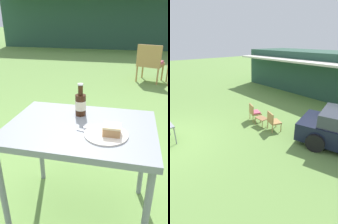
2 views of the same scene
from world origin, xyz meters
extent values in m
plane|color=#6B9347|center=(0.00, 0.00, 0.00)|extent=(60.00, 60.00, 0.00)
cube|color=#284C3D|center=(-0.72, 11.16, 1.46)|extent=(10.75, 4.07, 2.91)
cylinder|color=#B2844C|center=(0.97, 4.09, 0.18)|extent=(0.04, 0.04, 0.35)
cylinder|color=#B2844C|center=(0.53, 4.24, 0.18)|extent=(0.04, 0.04, 0.35)
cylinder|color=#B2844C|center=(0.83, 3.70, 0.18)|extent=(0.04, 0.04, 0.35)
cylinder|color=#B2844C|center=(0.39, 3.86, 0.18)|extent=(0.04, 0.04, 0.35)
cube|color=#B2844C|center=(0.68, 3.97, 0.38)|extent=(0.65, 0.61, 0.06)
cube|color=#B2844C|center=(0.61, 3.78, 0.62)|extent=(0.51, 0.23, 0.42)
cube|color=#CC5670|center=(0.68, 3.97, 0.44)|extent=(0.58, 0.53, 0.05)
cylinder|color=#996B42|center=(1.07, 3.98, 0.18)|extent=(0.03, 0.03, 0.36)
cube|color=gray|center=(0.00, 0.00, 0.72)|extent=(0.94, 0.67, 0.04)
cylinder|color=gray|center=(-0.43, -0.30, 0.35)|extent=(0.04, 0.04, 0.70)
cylinder|color=gray|center=(0.43, -0.30, 0.35)|extent=(0.04, 0.04, 0.70)
cylinder|color=gray|center=(-0.43, 0.30, 0.35)|extent=(0.04, 0.04, 0.70)
cylinder|color=gray|center=(0.43, 0.30, 0.35)|extent=(0.04, 0.04, 0.70)
cylinder|color=silver|center=(0.17, -0.09, 0.75)|extent=(0.26, 0.26, 0.01)
cube|color=#AD7A4C|center=(0.21, -0.09, 0.77)|extent=(0.10, 0.09, 0.05)
cube|color=#DBBC89|center=(0.21, -0.09, 0.80)|extent=(0.10, 0.09, 0.01)
cylinder|color=#381E0F|center=(-0.04, 0.16, 0.81)|extent=(0.07, 0.07, 0.15)
cylinder|color=#381E0F|center=(-0.04, 0.16, 0.92)|extent=(0.03, 0.03, 0.07)
cylinder|color=silver|center=(-0.04, 0.16, 0.96)|extent=(0.04, 0.04, 0.01)
cylinder|color=beige|center=(-0.04, 0.16, 0.81)|extent=(0.08, 0.08, 0.07)
cube|color=silver|center=(0.09, -0.09, 0.74)|extent=(0.19, 0.06, 0.01)
cylinder|color=silver|center=(0.04, -0.03, 0.75)|extent=(0.03, 0.03, 0.01)
camera|label=1|loc=(0.29, -1.20, 1.37)|focal=35.00mm
camera|label=2|loc=(6.67, -1.03, 3.65)|focal=28.00mm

